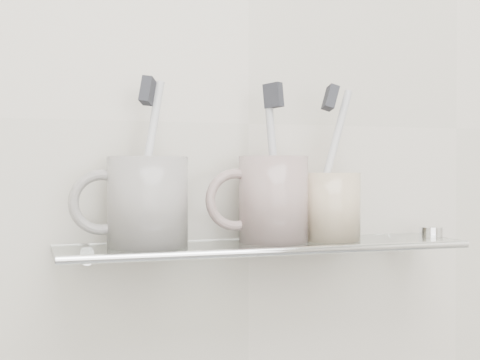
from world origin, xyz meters
name	(u,v)px	position (x,y,z in m)	size (l,w,h in m)	color
wall_back	(249,124)	(0.00, 1.10, 1.25)	(2.50, 2.50, 0.00)	beige
shelf_glass	(265,246)	(0.00, 1.04, 1.10)	(0.50, 0.12, 0.01)	silver
shelf_rail	(282,251)	(0.00, 0.98, 1.10)	(0.01, 0.01, 0.50)	silver
bracket_left	(86,257)	(-0.21, 1.09, 1.09)	(0.02, 0.02, 0.03)	silver
bracket_right	(395,245)	(0.21, 1.09, 1.09)	(0.02, 0.02, 0.03)	silver
mug_left	(148,202)	(-0.14, 1.04, 1.15)	(0.09, 0.09, 0.10)	white
mug_left_handle	(102,202)	(-0.20, 1.04, 1.15)	(0.07, 0.07, 0.01)	white
toothbrush_left	(148,160)	(-0.14, 1.04, 1.20)	(0.01, 0.01, 0.19)	silver
bristles_left	(147,91)	(-0.14, 1.04, 1.28)	(0.01, 0.02, 0.03)	#27282E
mug_center	(273,199)	(0.01, 1.04, 1.15)	(0.09, 0.09, 0.11)	silver
mug_center_handle	(236,200)	(-0.04, 1.04, 1.15)	(0.08, 0.08, 0.01)	silver
toothbrush_center	(273,160)	(0.01, 1.04, 1.20)	(0.01, 0.01, 0.19)	#B1B2B6
bristles_center	(273,96)	(0.01, 1.04, 1.28)	(0.01, 0.02, 0.03)	#27282E
mug_right	(330,206)	(0.09, 1.04, 1.14)	(0.08, 0.08, 0.09)	beige
mug_right_handle	(298,207)	(0.05, 1.04, 1.14)	(0.06, 0.06, 0.01)	beige
toothbrush_right	(330,161)	(0.09, 1.04, 1.20)	(0.01, 0.01, 0.19)	silver
bristles_right	(330,98)	(0.09, 1.04, 1.28)	(0.01, 0.02, 0.03)	#27282E
chrome_cap	(431,232)	(0.24, 1.04, 1.11)	(0.03, 0.03, 0.01)	silver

